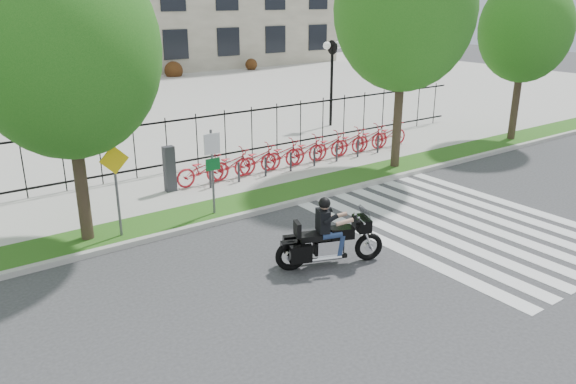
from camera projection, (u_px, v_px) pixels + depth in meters
ground at (331, 270)px, 13.40m from camera, size 120.00×120.00×0.00m
curb at (242, 216)px, 16.52m from camera, size 60.00×0.20×0.15m
grass_verge at (227, 207)px, 17.17m from camera, size 60.00×1.50×0.15m
sidewalk at (191, 186)px, 19.08m from camera, size 60.00×3.50×0.15m
plaza at (54, 109)px, 32.54m from camera, size 80.00×34.00×0.10m
crosswalk_stripes at (461, 224)px, 16.06m from camera, size 5.70×8.00×0.01m
iron_fence at (167, 145)px, 20.07m from camera, size 30.00×0.06×2.00m
lamp_post_right at (332, 62)px, 27.07m from camera, size 1.06×0.70×4.25m
street_tree_1 at (64, 50)px, 13.22m from camera, size 4.57×4.57×7.48m
street_tree_2 at (405, 9)px, 19.31m from camera, size 4.93×4.93×8.47m
street_tree_3 at (525, 30)px, 23.70m from camera, size 3.88×3.88×6.97m
bike_share_station at (305, 150)px, 21.30m from camera, size 11.16×0.88×1.50m
sign_pole_regulatory at (212, 161)px, 15.99m from camera, size 0.50×0.09×2.50m
sign_pole_warning at (116, 179)px, 14.44m from camera, size 0.78×0.09×2.49m
motorcycle_rider at (330, 238)px, 13.43m from camera, size 2.60×1.36×2.10m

